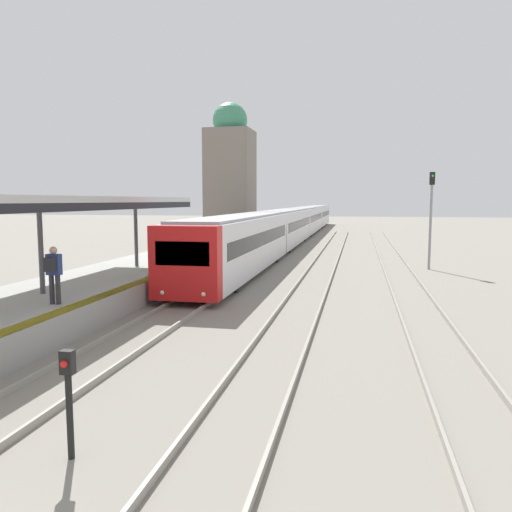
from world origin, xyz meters
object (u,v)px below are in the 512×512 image
(person_on_platform, at_px, (53,270))
(signal_mast_far, at_px, (431,209))
(train_near, at_px, (297,222))
(signal_post_near, at_px, (69,392))

(person_on_platform, bearing_deg, signal_mast_far, 53.26)
(train_near, bearing_deg, signal_post_near, -87.47)
(signal_post_near, relative_size, signal_mast_far, 0.31)
(person_on_platform, xyz_separation_m, signal_mast_far, (12.44, 16.66, 1.50))
(signal_post_near, xyz_separation_m, signal_mast_far, (8.11, 22.84, 2.34))
(person_on_platform, distance_m, train_near, 37.56)
(train_near, height_order, signal_mast_far, signal_mast_far)
(person_on_platform, xyz_separation_m, train_near, (2.40, 37.48, -0.18))
(person_on_platform, distance_m, signal_mast_far, 20.84)
(train_near, xyz_separation_m, signal_mast_far, (10.04, -20.82, 1.67))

